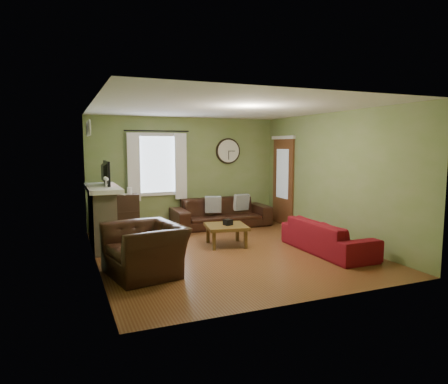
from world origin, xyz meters
name	(u,v)px	position (x,y,z in m)	size (l,w,h in m)	color
floor	(227,251)	(0.00, 0.00, 0.00)	(4.60, 5.20, 0.00)	brown
ceiling	(227,108)	(0.00, 0.00, 2.60)	(4.60, 5.20, 0.00)	white
wall_left	(94,186)	(-2.30, 0.00, 1.30)	(0.00, 5.20, 2.60)	olive
wall_right	(332,177)	(2.30, 0.00, 1.30)	(0.00, 5.20, 2.60)	olive
wall_back	(185,172)	(0.00, 2.60, 1.30)	(4.60, 0.00, 2.60)	olive
wall_front	(310,198)	(0.00, -2.60, 1.30)	(4.60, 0.00, 2.60)	olive
fireplace	(102,219)	(-2.10, 1.15, 0.55)	(0.40, 1.40, 1.10)	tan
firebox	(113,231)	(-1.91, 1.15, 0.30)	(0.04, 0.60, 0.55)	black
mantel	(102,188)	(-2.07, 1.15, 1.14)	(0.58, 1.60, 0.08)	white
tv	(102,176)	(-2.05, 1.30, 1.35)	(0.60, 0.08, 0.35)	black
tv_screen	(107,173)	(-1.97, 1.30, 1.41)	(0.02, 0.62, 0.36)	#994C3F
medallion_left	(90,128)	(-2.28, 0.80, 2.25)	(0.28, 0.28, 0.03)	white
medallion_mid	(88,128)	(-2.28, 1.15, 2.25)	(0.28, 0.28, 0.03)	white
medallion_right	(87,129)	(-2.28, 1.50, 2.25)	(0.28, 0.28, 0.03)	white
window_pane	(157,164)	(-0.70, 2.58, 1.50)	(1.00, 0.02, 1.30)	silver
curtain_rod	(157,131)	(-0.70, 2.48, 2.27)	(0.03, 0.03, 1.50)	black
curtain_left	(134,167)	(-1.25, 2.48, 1.45)	(0.28, 0.04, 1.55)	white
curtain_right	(181,166)	(-0.15, 2.48, 1.45)	(0.28, 0.04, 1.55)	white
wall_clock	(228,151)	(1.10, 2.55, 1.80)	(0.64, 0.06, 0.64)	white
door	(283,182)	(2.27, 1.85, 1.05)	(0.05, 0.90, 2.10)	brown
bookshelf	(121,215)	(-1.60, 2.16, 0.44)	(0.74, 0.31, 0.88)	black
book	(120,191)	(-1.63, 2.08, 0.96)	(0.18, 0.24, 0.02)	brown
sofa_brown	(221,213)	(0.73, 2.13, 0.34)	(2.33, 0.91, 0.68)	black
pillow_left	(241,202)	(1.31, 2.20, 0.55)	(0.39, 0.12, 0.39)	#969CA0
pillow_right	(213,204)	(0.52, 2.11, 0.55)	(0.39, 0.12, 0.39)	#969CA0
sofa_red	(327,236)	(1.67, -0.75, 0.29)	(1.97, 0.77, 0.58)	maroon
armchair	(145,250)	(-1.66, -0.76, 0.38)	(1.17, 1.02, 0.76)	black
coffee_table	(226,235)	(0.14, 0.39, 0.20)	(0.76, 0.76, 0.41)	brown
tissue_box	(228,225)	(0.17, 0.37, 0.40)	(0.14, 0.14, 0.11)	black
wine_glass_a	(107,183)	(-2.05, 0.56, 1.28)	(0.07, 0.07, 0.20)	white
wine_glass_b	(106,182)	(-2.05, 0.76, 1.28)	(0.07, 0.07, 0.20)	white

